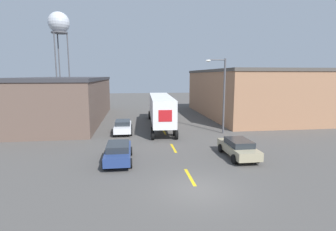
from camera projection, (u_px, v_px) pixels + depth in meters
name	position (u px, v px, depth m)	size (l,w,h in m)	color
ground_plane	(197.00, 190.00, 14.38)	(160.00, 160.00, 0.00)	#4C4947
road_centerline	(173.00, 148.00, 22.58)	(0.20, 15.84, 0.01)	gold
warehouse_left	(65.00, 99.00, 36.09)	(10.23, 23.87, 5.95)	brown
warehouse_right	(246.00, 93.00, 40.59)	(12.98, 22.88, 7.07)	#9E7051
semi_truck	(160.00, 108.00, 31.92)	(3.19, 15.54, 3.85)	silver
parked_car_left_near	(118.00, 152.00, 18.90)	(1.98, 4.65, 1.41)	navy
parked_car_right_near	(238.00, 148.00, 20.00)	(1.98, 4.65, 1.41)	tan
parked_car_left_far	(123.00, 126.00, 28.40)	(1.98, 4.65, 1.41)	silver
water_tower	(59.00, 24.00, 58.51)	(4.67, 4.67, 20.23)	#47474C
street_lamp	(222.00, 91.00, 27.74)	(2.22, 0.32, 7.97)	#4C4C51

